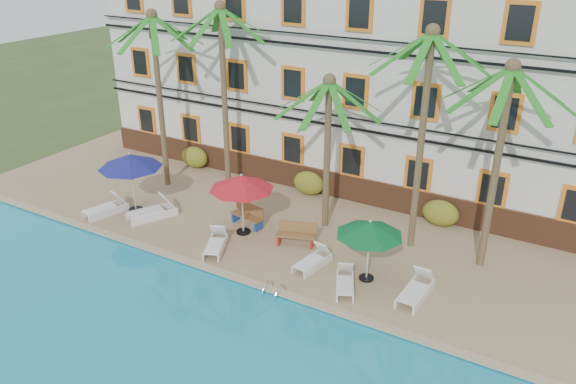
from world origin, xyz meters
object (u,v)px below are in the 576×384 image
Objects in this scene: palm_a at (158,77)px; palm_d at (424,112)px; lounger_d at (313,260)px; lounger_f at (416,289)px; lounger_e at (345,282)px; umbrella_blue at (130,161)px; lounger_a at (106,207)px; palm_b at (223,75)px; palm_c at (328,130)px; umbrella_green at (370,229)px; pool_ladder at (274,293)px; lounger_b at (153,211)px; palm_e at (501,139)px; bench_right at (296,233)px; bench_left at (248,215)px; umbrella_red at (242,183)px; lounger_c at (216,243)px.

palm_a is 0.98× the size of palm_d.
lounger_f reaches higher than lounger_d.
lounger_d is 1.74m from lounger_e.
umbrella_blue is 2.36m from lounger_a.
palm_a is 4.18× the size of lounger_f.
palm_c is (5.61, -1.03, -1.29)m from palm_b.
palm_c is 2.71× the size of umbrella_green.
umbrella_blue is 1.53× the size of lounger_d.
pool_ladder is (6.29, -6.24, -5.43)m from palm_b.
lounger_b is 2.90× the size of pool_ladder.
palm_d is 6.51m from lounger_e.
palm_e is at bearing -2.75° from palm_d.
palm_b is at bearing 19.58° from palm_a.
umbrella_green is at bearing -43.16° from palm_c.
bench_right is at bearing 9.24° from lounger_b.
lounger_f is at bearing -0.64° from umbrella_blue.
umbrella_green is (-0.56, -3.07, -3.34)m from palm_d.
umbrella_blue is at bearing -164.70° from palm_d.
palm_a is at bearing 166.44° from bench_right.
palm_a reaches higher than palm_c.
palm_a is at bearing 103.68° from umbrella_blue.
umbrella_blue is 1.73× the size of bench_left.
lounger_a reaches higher than lounger_d.
umbrella_red reaches higher than lounger_b.
lounger_a is 1.27× the size of bench_left.
lounger_f is (7.60, 0.82, 0.02)m from lounger_c.
palm_c is 5.04m from lounger_d.
lounger_b reaches higher than lounger_d.
lounger_d is 2.21m from pool_ladder.
lounger_e is (1.59, -0.70, -0.01)m from lounger_d.
umbrella_red is (-8.86, -2.31, -2.64)m from palm_e.
lounger_d is at bearing 156.18° from lounger_e.
umbrella_blue is 1.46× the size of lounger_c.
umbrella_red is at bearing -158.51° from palm_d.
palm_a is at bearing -179.01° from palm_d.
palm_c is 3.25× the size of lounger_f.
lounger_f is at bearing -12.84° from palm_a.
lounger_b is at bearing -179.11° from umbrella_green.
palm_b is 9.36m from lounger_d.
umbrella_blue is (-2.16, -3.92, -3.12)m from palm_b.
palm_c is at bearing 97.41° from pool_ladder.
palm_b reaches higher than palm_c.
palm_e is 7.01m from lounger_e.
lounger_a is (-12.26, -3.95, -5.04)m from palm_d.
lounger_e is at bearing -54.95° from palm_c.
lounger_d is (8.81, -0.15, -2.05)m from umbrella_blue.
bench_left is (5.71, -1.56, -4.74)m from palm_a.
lounger_b reaches higher than lounger_e.
lounger_a is 11.28m from lounger_e.
umbrella_green is 1.49× the size of bench_left.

